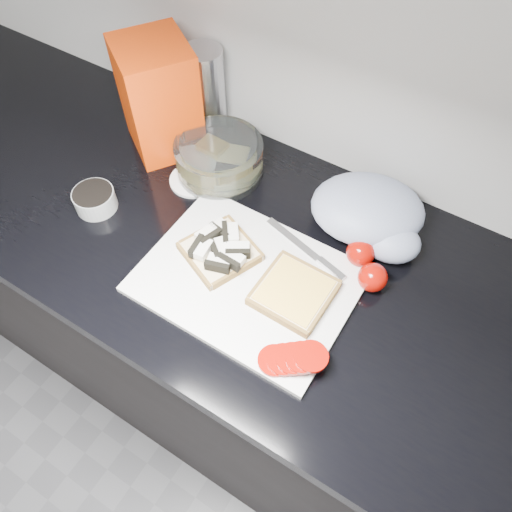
{
  "coord_description": "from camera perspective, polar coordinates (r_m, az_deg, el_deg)",
  "views": [
    {
      "loc": [
        0.41,
        0.7,
        1.72
      ],
      "look_at": [
        0.12,
        1.16,
        0.95
      ],
      "focal_mm": 35.0,
      "sensor_mm": 36.0,
      "label": 1
    }
  ],
  "objects": [
    {
      "name": "base_cabinet",
      "position": [
        1.44,
        -3.19,
        -8.62
      ],
      "size": [
        3.5,
        0.6,
        0.86
      ],
      "primitive_type": "cube",
      "color": "black",
      "rests_on": "ground"
    },
    {
      "name": "countertop",
      "position": [
        1.06,
        -4.3,
        2.34
      ],
      "size": [
        3.5,
        0.64,
        0.04
      ],
      "primitive_type": "cube",
      "color": "black",
      "rests_on": "base_cabinet"
    },
    {
      "name": "cutting_board",
      "position": [
        0.96,
        -0.95,
        -2.75
      ],
      "size": [
        0.4,
        0.3,
        0.01
      ],
      "primitive_type": "cube",
      "color": "white",
      "rests_on": "countertop"
    },
    {
      "name": "bread_left",
      "position": [
        0.98,
        -4.07,
        0.73
      ],
      "size": [
        0.17,
        0.17,
        0.04
      ],
      "rotation": [
        0.0,
        0.0,
        -0.4
      ],
      "color": "#F7E5AE",
      "rests_on": "cutting_board"
    },
    {
      "name": "bread_right",
      "position": [
        0.93,
        4.36,
        -4.18
      ],
      "size": [
        0.14,
        0.14,
        0.02
      ],
      "rotation": [
        0.0,
        0.0,
        -0.02
      ],
      "color": "#F7E5AE",
      "rests_on": "cutting_board"
    },
    {
      "name": "tomato_slices",
      "position": [
        0.87,
        4.22,
        -11.6
      ],
      "size": [
        0.12,
        0.1,
        0.03
      ],
      "rotation": [
        0.0,
        0.0,
        0.08
      ],
      "color": "#980B03",
      "rests_on": "cutting_board"
    },
    {
      "name": "knife",
      "position": [
        0.99,
        6.7,
        0.03
      ],
      "size": [
        0.2,
        0.07,
        0.01
      ],
      "rotation": [
        0.0,
        0.0,
        -0.26
      ],
      "color": "silver",
      "rests_on": "cutting_board"
    },
    {
      "name": "seed_tub",
      "position": [
        1.11,
        -17.97,
        6.24
      ],
      "size": [
        0.09,
        0.09,
        0.04
      ],
      "color": "#A2A7A7",
      "rests_on": "countertop"
    },
    {
      "name": "tub_lid",
      "position": [
        1.14,
        -7.13,
        8.63
      ],
      "size": [
        0.14,
        0.14,
        0.01
      ],
      "primitive_type": "cylinder",
      "rotation": [
        0.0,
        0.0,
        -0.37
      ],
      "color": "white",
      "rests_on": "countertop"
    },
    {
      "name": "glass_bowl",
      "position": [
        1.13,
        -4.21,
        11.03
      ],
      "size": [
        0.19,
        0.19,
        0.08
      ],
      "rotation": [
        0.0,
        0.0,
        -0.06
      ],
      "color": "silver",
      "rests_on": "countertop"
    },
    {
      "name": "bread_bag",
      "position": [
        1.16,
        -11.01,
        17.32
      ],
      "size": [
        0.22,
        0.21,
        0.25
      ],
      "primitive_type": "cube",
      "rotation": [
        0.0,
        0.0,
        -0.6
      ],
      "color": "#F72D04",
      "rests_on": "countertop"
    },
    {
      "name": "steel_canister",
      "position": [
        1.2,
        -5.74,
        18.15
      ],
      "size": [
        0.09,
        0.09,
        0.21
      ],
      "primitive_type": "cylinder",
      "color": "#B3B2B7",
      "rests_on": "countertop"
    },
    {
      "name": "grocery_bag",
      "position": [
        1.03,
        13.0,
        4.74
      ],
      "size": [
        0.28,
        0.25,
        0.1
      ],
      "rotation": [
        0.0,
        0.0,
        0.37
      ],
      "color": "#9CA5C0",
      "rests_on": "countertop"
    },
    {
      "name": "whole_tomatoes",
      "position": [
        0.98,
        12.52,
        -0.99
      ],
      "size": [
        0.1,
        0.1,
        0.06
      ],
      "rotation": [
        0.0,
        0.0,
        -0.43
      ],
      "color": "#980B03",
      "rests_on": "countertop"
    }
  ]
}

